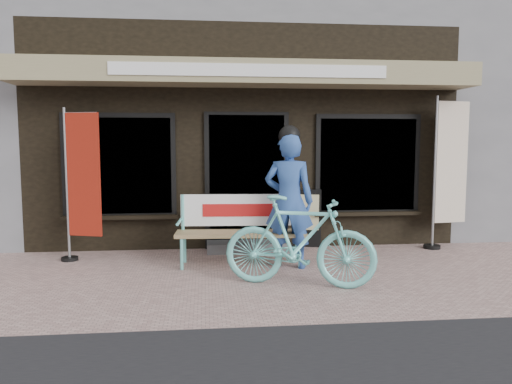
{
  "coord_description": "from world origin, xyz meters",
  "views": [
    {
      "loc": [
        -0.67,
        -6.0,
        1.75
      ],
      "look_at": [
        0.02,
        0.7,
        1.05
      ],
      "focal_mm": 35.0,
      "sensor_mm": 36.0,
      "label": 1
    }
  ],
  "objects": [
    {
      "name": "ground",
      "position": [
        0.0,
        0.0,
        0.0
      ],
      "size": [
        70.0,
        70.0,
        0.0
      ],
      "primitive_type": "plane",
      "color": "tan",
      "rests_on": "ground"
    },
    {
      "name": "menu_stand",
      "position": [
        0.99,
        1.98,
        0.49
      ],
      "size": [
        0.48,
        0.2,
        0.95
      ],
      "rotation": [
        0.0,
        0.0,
        -0.23
      ],
      "color": "black",
      "rests_on": "ground"
    },
    {
      "name": "nobori_cream",
      "position": [
        3.24,
        1.67,
        1.26
      ],
      "size": [
        0.73,
        0.3,
        2.45
      ],
      "rotation": [
        0.0,
        0.0,
        0.14
      ],
      "color": "gray",
      "rests_on": "ground"
    },
    {
      "name": "nobori_red",
      "position": [
        -2.44,
        1.33,
        1.14
      ],
      "size": [
        0.66,
        0.32,
        2.21
      ],
      "rotation": [
        0.0,
        0.0,
        -0.3
      ],
      "color": "gray",
      "rests_on": "ground"
    },
    {
      "name": "storefront",
      "position": [
        0.0,
        4.96,
        2.99
      ],
      "size": [
        7.0,
        6.77,
        6.0
      ],
      "color": "black",
      "rests_on": "ground"
    },
    {
      "name": "bicycle",
      "position": [
        0.45,
        -0.22,
        0.55
      ],
      "size": [
        1.9,
        1.09,
        1.1
      ],
      "primitive_type": "imported",
      "rotation": [
        0.0,
        0.0,
        1.24
      ],
      "color": "#6BD1CA",
      "rests_on": "ground"
    },
    {
      "name": "person",
      "position": [
        0.47,
        0.7,
        0.96
      ],
      "size": [
        0.77,
        0.61,
        1.95
      ],
      "rotation": [
        0.0,
        0.0,
        -0.28
      ],
      "color": "#2C5099",
      "rests_on": "ground"
    },
    {
      "name": "bench",
      "position": [
        -0.17,
        0.94,
        0.58
      ],
      "size": [
        1.84,
        0.57,
        0.98
      ],
      "rotation": [
        0.0,
        0.0,
        -0.06
      ],
      "color": "#6BD1CA",
      "rests_on": "ground"
    }
  ]
}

